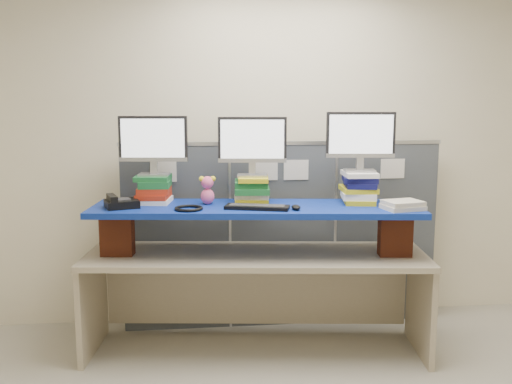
{
  "coord_description": "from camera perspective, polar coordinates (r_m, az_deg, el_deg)",
  "views": [
    {
      "loc": [
        -0.73,
        -2.72,
        1.85
      ],
      "look_at": [
        -0.28,
        1.28,
        1.2
      ],
      "focal_mm": 40.0,
      "sensor_mm": 36.0,
      "label": 1
    }
  ],
  "objects": [
    {
      "name": "room",
      "position": [
        2.85,
        8.49,
        -0.06
      ],
      "size": [
        5.0,
        4.0,
        2.8
      ],
      "color": "#F6EACA",
      "rests_on": "ground"
    },
    {
      "name": "cubicle_partition",
      "position": [
        4.68,
        2.69,
        -4.21
      ],
      "size": [
        2.6,
        0.06,
        1.53
      ],
      "color": "#3F444B",
      "rests_on": "ground"
    },
    {
      "name": "desk",
      "position": [
        4.21,
        0.0,
        -8.15
      ],
      "size": [
        2.54,
        1.01,
        0.75
      ],
      "rotation": [
        0.0,
        0.0,
        -0.12
      ],
      "color": "tan",
      "rests_on": "ground"
    },
    {
      "name": "brick_pier_left",
      "position": [
        4.21,
        -13.71,
        -4.1
      ],
      "size": [
        0.24,
        0.15,
        0.31
      ],
      "primitive_type": "cube",
      "rotation": [
        0.0,
        0.0,
        -0.12
      ],
      "color": "maroon",
      "rests_on": "desk"
    },
    {
      "name": "brick_pier_right",
      "position": [
        4.19,
        13.75,
        -4.15
      ],
      "size": [
        0.24,
        0.15,
        0.31
      ],
      "primitive_type": "cube",
      "rotation": [
        0.0,
        0.0,
        -0.12
      ],
      "color": "maroon",
      "rests_on": "desk"
    },
    {
      "name": "blue_board",
      "position": [
        4.09,
        0.0,
        -1.68
      ],
      "size": [
        2.4,
        0.86,
        0.04
      ],
      "primitive_type": "cube",
      "rotation": [
        0.0,
        0.0,
        -0.12
      ],
      "color": "navy",
      "rests_on": "brick_pier_left"
    },
    {
      "name": "book_stack_left",
      "position": [
        4.26,
        -10.15,
        0.28
      ],
      "size": [
        0.28,
        0.32,
        0.2
      ],
      "color": "white",
      "rests_on": "blue_board"
    },
    {
      "name": "book_stack_center",
      "position": [
        4.19,
        -0.41,
        0.2
      ],
      "size": [
        0.29,
        0.34,
        0.2
      ],
      "color": "gold",
      "rests_on": "blue_board"
    },
    {
      "name": "book_stack_right",
      "position": [
        4.25,
        10.26,
        0.48
      ],
      "size": [
        0.29,
        0.33,
        0.23
      ],
      "color": "gold",
      "rests_on": "blue_board"
    },
    {
      "name": "monitor_left",
      "position": [
        4.22,
        -10.24,
        4.96
      ],
      "size": [
        0.5,
        0.16,
        0.43
      ],
      "rotation": [
        0.0,
        0.0,
        -0.12
      ],
      "color": "#9C9CA1",
      "rests_on": "book_stack_left"
    },
    {
      "name": "monitor_center",
      "position": [
        4.15,
        -0.37,
        4.94
      ],
      "size": [
        0.5,
        0.16,
        0.43
      ],
      "rotation": [
        0.0,
        0.0,
        -0.12
      ],
      "color": "#9C9CA1",
      "rests_on": "book_stack_center"
    },
    {
      "name": "monitor_right",
      "position": [
        4.21,
        10.42,
        5.34
      ],
      "size": [
        0.5,
        0.16,
        0.43
      ],
      "rotation": [
        0.0,
        0.0,
        -0.12
      ],
      "color": "#9C9CA1",
      "rests_on": "book_stack_right"
    },
    {
      "name": "keyboard",
      "position": [
        3.97,
        0.12,
        -1.51
      ],
      "size": [
        0.47,
        0.27,
        0.03
      ],
      "rotation": [
        0.0,
        0.0,
        -0.29
      ],
      "color": "black",
      "rests_on": "blue_board"
    },
    {
      "name": "mouse",
      "position": [
        3.95,
        4.02,
        -1.53
      ],
      "size": [
        0.1,
        0.13,
        0.03
      ],
      "primitive_type": "ellipsoid",
      "rotation": [
        0.0,
        0.0,
        -0.44
      ],
      "color": "black",
      "rests_on": "blue_board"
    },
    {
      "name": "desk_phone",
      "position": [
        4.12,
        -13.4,
        -1.05
      ],
      "size": [
        0.27,
        0.26,
        0.09
      ],
      "rotation": [
        0.0,
        0.0,
        0.3
      ],
      "color": "black",
      "rests_on": "blue_board"
    },
    {
      "name": "headset",
      "position": [
        3.96,
        -6.74,
        -1.63
      ],
      "size": [
        0.24,
        0.24,
        0.02
      ],
      "primitive_type": "torus",
      "rotation": [
        0.0,
        0.0,
        -0.22
      ],
      "color": "black",
      "rests_on": "blue_board"
    },
    {
      "name": "plush_toy",
      "position": [
        4.15,
        -4.88,
        0.22
      ],
      "size": [
        0.12,
        0.09,
        0.21
      ],
      "rotation": [
        0.0,
        0.0,
        -0.22
      ],
      "color": "#F15B93",
      "rests_on": "blue_board"
    },
    {
      "name": "binder_stack",
      "position": [
        4.07,
        14.47,
        -1.29
      ],
      "size": [
        0.3,
        0.26,
        0.06
      ],
      "rotation": [
        0.0,
        0.0,
        0.21
      ],
      "color": "beige",
      "rests_on": "blue_board"
    }
  ]
}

